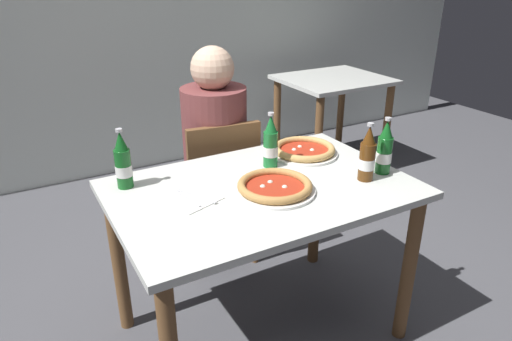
{
  "coord_description": "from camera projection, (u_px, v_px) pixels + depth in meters",
  "views": [
    {
      "loc": [
        -0.85,
        -1.46,
        1.58
      ],
      "look_at": [
        0.0,
        0.05,
        0.8
      ],
      "focal_mm": 32.62,
      "sensor_mm": 36.0,
      "label": 1
    }
  ],
  "objects": [
    {
      "name": "beer_bottle_center",
      "position": [
        367.0,
        156.0,
        1.9
      ],
      "size": [
        0.07,
        0.07,
        0.25
      ],
      "color": "#512D0F",
      "rests_on": "dining_table_main"
    },
    {
      "name": "pizza_margherita_near",
      "position": [
        275.0,
        187.0,
        1.83
      ],
      "size": [
        0.32,
        0.32,
        0.04
      ],
      "color": "white",
      "rests_on": "dining_table_main"
    },
    {
      "name": "back_wall_tiled",
      "position": [
        112.0,
        4.0,
        3.41
      ],
      "size": [
        7.0,
        0.1,
        2.6
      ],
      "primitive_type": "cube",
      "color": "silver",
      "rests_on": "ground_plane"
    },
    {
      "name": "beer_bottle_extra",
      "position": [
        123.0,
        163.0,
        1.83
      ],
      "size": [
        0.07,
        0.07,
        0.25
      ],
      "color": "#14591E",
      "rests_on": "dining_table_main"
    },
    {
      "name": "dining_table_background",
      "position": [
        332.0,
        97.0,
        3.73
      ],
      "size": [
        0.8,
        0.7,
        0.75
      ],
      "color": "silver",
      "rests_on": "ground_plane"
    },
    {
      "name": "pizza_marinara_far",
      "position": [
        304.0,
        150.0,
        2.19
      ],
      "size": [
        0.32,
        0.32,
        0.04
      ],
      "color": "white",
      "rests_on": "dining_table_main"
    },
    {
      "name": "ground_plane",
      "position": [
        261.0,
        329.0,
        2.19
      ],
      "size": [
        8.0,
        8.0,
        0.0
      ],
      "primitive_type": "plane",
      "color": "#4C4C51"
    },
    {
      "name": "diner_seated",
      "position": [
        216.0,
        163.0,
        2.52
      ],
      "size": [
        0.34,
        0.34,
        1.21
      ],
      "color": "#2D3342",
      "rests_on": "ground_plane"
    },
    {
      "name": "chair_behind_table",
      "position": [
        219.0,
        184.0,
        2.51
      ],
      "size": [
        0.45,
        0.45,
        0.85
      ],
      "rotation": [
        0.0,
        0.0,
        3.02
      ],
      "color": "brown",
      "rests_on": "ground_plane"
    },
    {
      "name": "beer_bottle_right",
      "position": [
        385.0,
        150.0,
        1.96
      ],
      "size": [
        0.07,
        0.07,
        0.25
      ],
      "color": "#14591E",
      "rests_on": "dining_table_main"
    },
    {
      "name": "napkin_with_cutlery",
      "position": [
        192.0,
        198.0,
        1.78
      ],
      "size": [
        0.23,
        0.23,
        0.01
      ],
      "color": "white",
      "rests_on": "dining_table_main"
    },
    {
      "name": "dining_table_main",
      "position": [
        262.0,
        211.0,
        1.93
      ],
      "size": [
        1.2,
        0.8,
        0.75
      ],
      "color": "silver",
      "rests_on": "ground_plane"
    },
    {
      "name": "beer_bottle_left",
      "position": [
        271.0,
        144.0,
        2.03
      ],
      "size": [
        0.07,
        0.07,
        0.25
      ],
      "color": "#196B2D",
      "rests_on": "dining_table_main"
    }
  ]
}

